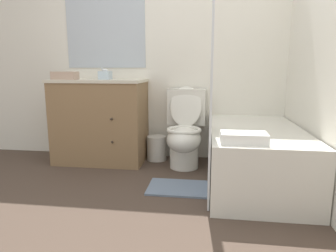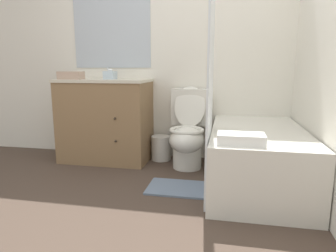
% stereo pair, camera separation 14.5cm
% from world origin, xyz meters
% --- Properties ---
extents(ground_plane, '(14.00, 14.00, 0.00)m').
position_xyz_m(ground_plane, '(0.00, 0.00, 0.00)').
color(ground_plane, '#47382D').
extents(wall_back, '(8.00, 0.06, 2.50)m').
position_xyz_m(wall_back, '(-0.01, 1.68, 1.25)').
color(wall_back, white).
rests_on(wall_back, ground_plane).
extents(wall_right, '(0.05, 2.65, 2.50)m').
position_xyz_m(wall_right, '(1.24, 0.83, 1.25)').
color(wall_right, white).
rests_on(wall_right, ground_plane).
extents(vanity_cabinet, '(0.96, 0.56, 0.89)m').
position_xyz_m(vanity_cabinet, '(-0.74, 1.39, 0.45)').
color(vanity_cabinet, olive).
rests_on(vanity_cabinet, ground_plane).
extents(sink_faucet, '(0.14, 0.12, 0.12)m').
position_xyz_m(sink_faucet, '(-0.74, 1.57, 0.92)').
color(sink_faucet, silver).
rests_on(sink_faucet, vanity_cabinet).
extents(toilet, '(0.40, 0.63, 0.82)m').
position_xyz_m(toilet, '(0.17, 1.34, 0.37)').
color(toilet, silver).
rests_on(toilet, ground_plane).
extents(bathtub, '(0.77, 1.41, 0.50)m').
position_xyz_m(bathtub, '(0.82, 0.95, 0.25)').
color(bathtub, silver).
rests_on(bathtub, ground_plane).
extents(shower_curtain, '(0.02, 0.57, 1.99)m').
position_xyz_m(shower_curtain, '(0.43, 0.62, 1.00)').
color(shower_curtain, white).
rests_on(shower_curtain, ground_plane).
extents(wastebasket, '(0.21, 0.21, 0.27)m').
position_xyz_m(wastebasket, '(-0.15, 1.50, 0.13)').
color(wastebasket, silver).
rests_on(wastebasket, ground_plane).
extents(tissue_box, '(0.11, 0.12, 0.11)m').
position_xyz_m(tissue_box, '(-0.66, 1.37, 0.93)').
color(tissue_box, silver).
rests_on(tissue_box, vanity_cabinet).
extents(hand_towel_folded, '(0.25, 0.13, 0.08)m').
position_xyz_m(hand_towel_folded, '(-1.05, 1.26, 0.93)').
color(hand_towel_folded, tan).
rests_on(hand_towel_folded, vanity_cabinet).
extents(bath_towel_folded, '(0.31, 0.18, 0.07)m').
position_xyz_m(bath_towel_folded, '(0.66, 0.40, 0.53)').
color(bath_towel_folded, white).
rests_on(bath_towel_folded, bathtub).
extents(bath_mat, '(0.55, 0.36, 0.02)m').
position_xyz_m(bath_mat, '(0.19, 0.72, 0.01)').
color(bath_mat, slate).
rests_on(bath_mat, ground_plane).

